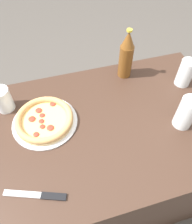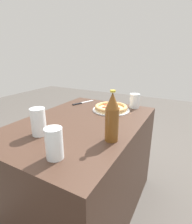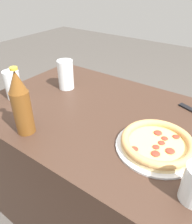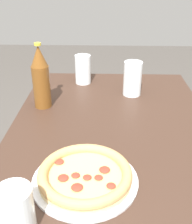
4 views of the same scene
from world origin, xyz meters
The scene contains 6 objects.
table centered at (0.00, 0.00, 0.37)m, with size 1.10×0.76×0.74m.
pizza_salami centered at (0.31, -0.08, 0.76)m, with size 0.29×0.29×0.04m.
glass_orange_juice centered at (-0.42, -0.14, 0.80)m, with size 0.08×0.08×0.14m.
glass_lemonade centered at (-0.28, 0.09, 0.81)m, with size 0.08×0.08×0.15m.
glass_iced_tea centered at (0.48, -0.22, 0.79)m, with size 0.08×0.08×0.12m.
beer_bottle centered at (-0.15, -0.29, 0.87)m, with size 0.07×0.07×0.27m.
Camera 4 is at (0.91, -0.03, 1.28)m, focal length 45.00 mm.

